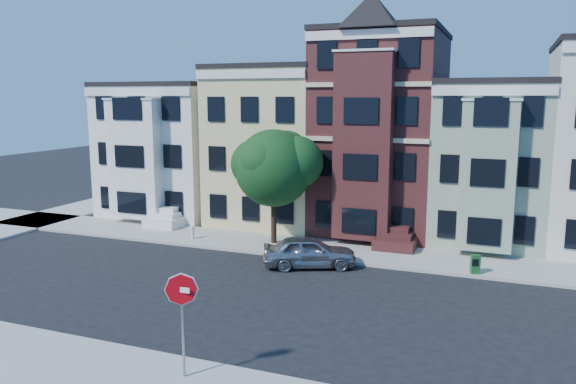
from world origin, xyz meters
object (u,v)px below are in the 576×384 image
at_px(street_tree, 274,173).
at_px(newspaper_box, 475,264).
at_px(stop_sign, 183,319).
at_px(fire_hydrant, 193,233).
at_px(parked_car, 309,252).

distance_m(street_tree, newspaper_box, 11.67).
relative_size(street_tree, newspaper_box, 8.83).
relative_size(street_tree, stop_sign, 2.21).
height_order(street_tree, fire_hydrant, street_tree).
distance_m(street_tree, fire_hydrant, 6.08).
bearing_deg(fire_hydrant, street_tree, 10.63).
distance_m(parked_car, fire_hydrant, 8.35).
height_order(street_tree, newspaper_box, street_tree).
xyz_separation_m(fire_hydrant, stop_sign, (8.27, -14.35, 1.48)).
xyz_separation_m(parked_car, newspaper_box, (7.74, 1.43, -0.18)).
xyz_separation_m(parked_car, stop_sign, (0.26, -12.04, 1.17)).
bearing_deg(street_tree, fire_hydrant, -169.37).
distance_m(newspaper_box, stop_sign, 15.47).
bearing_deg(newspaper_box, street_tree, 153.75).
distance_m(street_tree, parked_car, 5.65).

